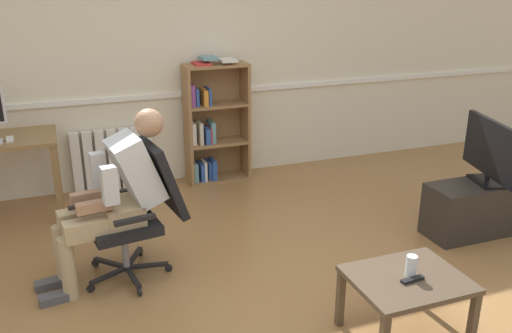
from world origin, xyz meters
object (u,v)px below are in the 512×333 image
object	(u,v)px
radiator	(113,160)
spare_remote	(412,280)
tv_screen	(491,151)
office_chair	(141,206)
person_seated	(115,194)
tv_stand	(483,207)
drinking_glass	(411,266)
computer_mouse	(10,139)
bookshelf	(212,125)
coffee_table	(407,286)

from	to	relation	value
radiator	spare_remote	bearing A→B (deg)	-66.45
tv_screen	spare_remote	distance (m)	1.81
office_chair	person_seated	xyz separation A→B (m)	(-0.18, -0.03, 0.13)
tv_stand	tv_screen	distance (m)	0.50
drinking_glass	spare_remote	bearing A→B (deg)	-113.68
radiator	spare_remote	size ratio (longest dim) A/B	5.31
office_chair	spare_remote	bearing A→B (deg)	36.03
person_seated	tv_screen	world-z (taller)	person_seated
office_chair	spare_remote	size ratio (longest dim) A/B	6.58
person_seated	tv_screen	bearing A→B (deg)	75.61
computer_mouse	person_seated	world-z (taller)	person_seated
bookshelf	office_chair	distance (m)	1.92
bookshelf	drinking_glass	size ratio (longest dim) A/B	9.94
coffee_table	computer_mouse	bearing A→B (deg)	131.12
bookshelf	tv_stand	size ratio (longest dim) A/B	1.30
radiator	drinking_glass	bearing A→B (deg)	-65.74
coffee_table	spare_remote	world-z (taller)	spare_remote
radiator	tv_stand	xyz separation A→B (m)	(2.82, -2.08, -0.09)
office_chair	person_seated	size ratio (longest dim) A/B	0.80
coffee_table	person_seated	bearing A→B (deg)	139.35
person_seated	drinking_glass	size ratio (longest dim) A/B	9.34
radiator	tv_stand	world-z (taller)	radiator
computer_mouse	person_seated	size ratio (longest dim) A/B	0.08
radiator	person_seated	distance (m)	1.80
tv_screen	coffee_table	distance (m)	1.80
tv_stand	drinking_glass	distance (m)	1.76
spare_remote	tv_screen	bearing A→B (deg)	120.72
tv_stand	drinking_glass	bearing A→B (deg)	-146.04
computer_mouse	tv_screen	distance (m)	4.01
radiator	tv_screen	bearing A→B (deg)	-36.42
office_chair	spare_remote	world-z (taller)	office_chair
coffee_table	spare_remote	size ratio (longest dim) A/B	4.43
tv_stand	person_seated	bearing A→B (deg)	173.88
office_chair	person_seated	distance (m)	0.22
computer_mouse	coffee_table	bearing A→B (deg)	-48.88
spare_remote	tv_stand	bearing A→B (deg)	120.76
person_seated	computer_mouse	bearing A→B (deg)	-158.58
person_seated	drinking_glass	bearing A→B (deg)	41.66
radiator	tv_stand	size ratio (longest dim) A/B	0.79
coffee_table	drinking_glass	distance (m)	0.13
computer_mouse	radiator	size ratio (longest dim) A/B	0.13
spare_remote	radiator	bearing A→B (deg)	-160.63
radiator	tv_screen	size ratio (longest dim) A/B	1.01
coffee_table	drinking_glass	world-z (taller)	drinking_glass
computer_mouse	bookshelf	bearing A→B (deg)	12.30
office_chair	drinking_glass	size ratio (longest dim) A/B	7.50
tv_screen	coffee_table	size ratio (longest dim) A/B	1.18
computer_mouse	tv_stand	xyz separation A→B (m)	(3.69, -1.57, -0.55)
radiator	computer_mouse	bearing A→B (deg)	-149.68
drinking_glass	computer_mouse	bearing A→B (deg)	131.48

